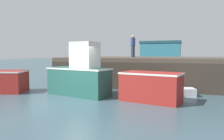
% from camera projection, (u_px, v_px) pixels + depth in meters
% --- Properties ---
extents(ground, '(120.00, 160.00, 0.10)m').
position_uv_depth(ground, '(70.00, 103.00, 9.73)').
color(ground, '#38515B').
extents(pier, '(11.50, 7.39, 1.89)m').
position_uv_depth(pier, '(146.00, 62.00, 15.34)').
color(pier, '#473D33').
rests_on(pier, ground).
extents(fishing_boat_near_right, '(3.58, 1.99, 2.75)m').
position_uv_depth(fishing_boat_near_right, '(80.00, 76.00, 11.18)').
color(fishing_boat_near_right, '#23564C').
rests_on(fishing_boat_near_right, ground).
extents(fishing_boat_mid, '(2.88, 1.86, 1.32)m').
position_uv_depth(fishing_boat_mid, '(151.00, 86.00, 9.76)').
color(fishing_boat_mid, maroon).
rests_on(fishing_boat_mid, ground).
extents(rowboat, '(1.89, 1.21, 0.45)m').
position_uv_depth(rowboat, '(177.00, 92.00, 11.03)').
color(rowboat, silver).
rests_on(rowboat, ground).
extents(dockworker, '(0.34, 0.34, 1.64)m').
position_uv_depth(dockworker, '(133.00, 46.00, 16.08)').
color(dockworker, '#2D3342').
rests_on(dockworker, pier).
extents(warehouse, '(8.36, 5.29, 4.76)m').
position_uv_depth(warehouse, '(161.00, 52.00, 46.35)').
color(warehouse, '#2D6B7A').
rests_on(warehouse, ground).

